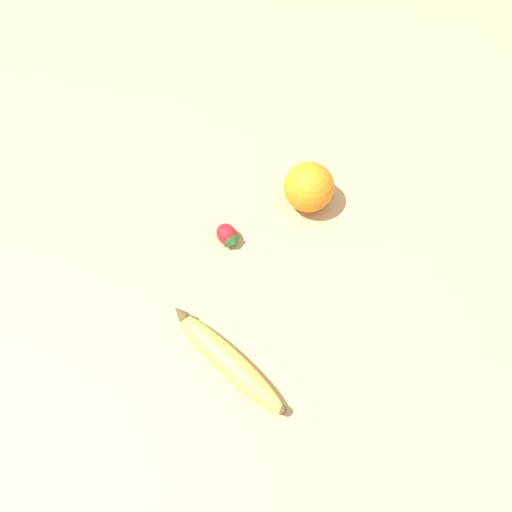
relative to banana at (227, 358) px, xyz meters
name	(u,v)px	position (x,y,z in m)	size (l,w,h in m)	color
ground_plane	(238,362)	(0.01, 0.01, -0.02)	(3.00, 3.00, 0.00)	tan
banana	(227,358)	(0.00, 0.00, 0.00)	(0.21, 0.13, 0.04)	#DBCC4C
orange	(309,187)	(-0.22, 0.22, 0.02)	(0.08, 0.08, 0.08)	orange
strawberry	(228,236)	(-0.19, 0.07, 0.00)	(0.05, 0.04, 0.03)	red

